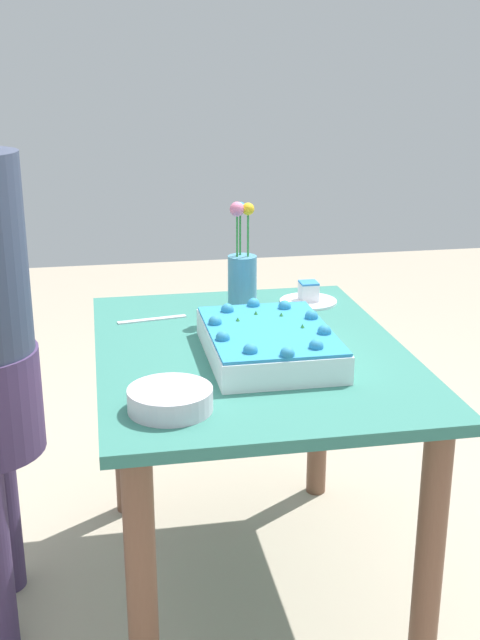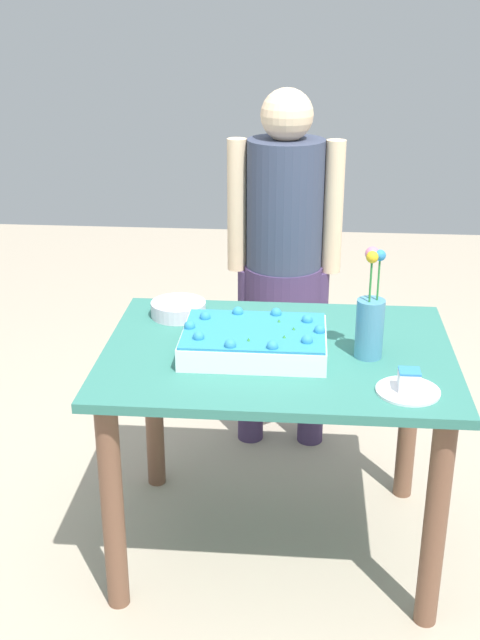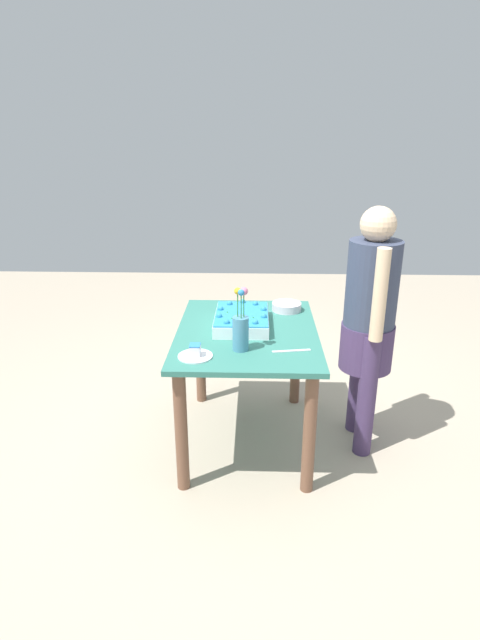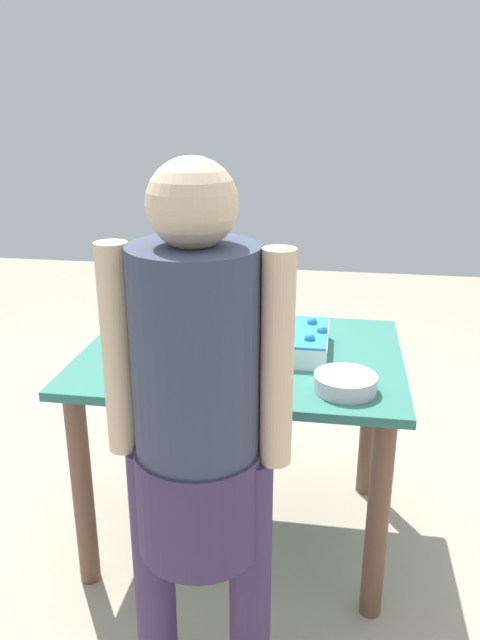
{
  "view_description": "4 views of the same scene",
  "coord_description": "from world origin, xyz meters",
  "px_view_note": "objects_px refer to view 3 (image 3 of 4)",
  "views": [
    {
      "loc": [
        -2.01,
        0.4,
        1.52
      ],
      "look_at": [
        -0.05,
        0.04,
        0.85
      ],
      "focal_mm": 45.0,
      "sensor_mm": 36.0,
      "label": 1
    },
    {
      "loc": [
        0.07,
        -2.34,
        1.82
      ],
      "look_at": [
        -0.11,
        -0.1,
        0.89
      ],
      "focal_mm": 45.0,
      "sensor_mm": 36.0,
      "label": 2
    },
    {
      "loc": [
        2.76,
        0.04,
        1.87
      ],
      "look_at": [
        -0.0,
        -0.04,
        0.82
      ],
      "focal_mm": 28.0,
      "sensor_mm": 36.0,
      "label": 3
    },
    {
      "loc": [
        -0.32,
        2.01,
        1.6
      ],
      "look_at": [
        0.01,
        -0.01,
        0.87
      ],
      "focal_mm": 35.0,
      "sensor_mm": 36.0,
      "label": 4
    }
  ],
  "objects_px": {
    "serving_plate_with_slice": "(195,353)",
    "flower_vase": "(241,329)",
    "cake_knife": "(291,351)",
    "fruit_bowl": "(287,307)",
    "sheet_cake": "(242,319)",
    "person_standing": "(369,316)"
  },
  "relations": [
    {
      "from": "person_standing",
      "to": "sheet_cake",
      "type": "bearing_deg",
      "value": -5.2
    },
    {
      "from": "flower_vase",
      "to": "cake_knife",
      "type": "bearing_deg",
      "value": 87.76
    },
    {
      "from": "serving_plate_with_slice",
      "to": "flower_vase",
      "type": "distance_m",
      "value": 0.28
    },
    {
      "from": "cake_knife",
      "to": "fruit_bowl",
      "type": "distance_m",
      "value": 0.66
    },
    {
      "from": "flower_vase",
      "to": "person_standing",
      "type": "bearing_deg",
      "value": 111.17
    },
    {
      "from": "sheet_cake",
      "to": "fruit_bowl",
      "type": "height_order",
      "value": "sheet_cake"
    },
    {
      "from": "flower_vase",
      "to": "fruit_bowl",
      "type": "height_order",
      "value": "flower_vase"
    },
    {
      "from": "flower_vase",
      "to": "serving_plate_with_slice",
      "type": "bearing_deg",
      "value": -67.28
    },
    {
      "from": "cake_knife",
      "to": "fruit_bowl",
      "type": "xyz_separation_m",
      "value": [
        -0.66,
        0.01,
        0.02
      ]
    },
    {
      "from": "serving_plate_with_slice",
      "to": "flower_vase",
      "type": "xyz_separation_m",
      "value": [
        -0.1,
        0.24,
        0.1
      ]
    },
    {
      "from": "sheet_cake",
      "to": "person_standing",
      "type": "bearing_deg",
      "value": 84.8
    },
    {
      "from": "sheet_cake",
      "to": "flower_vase",
      "type": "bearing_deg",
      "value": 0.67
    },
    {
      "from": "serving_plate_with_slice",
      "to": "person_standing",
      "type": "xyz_separation_m",
      "value": [
        -0.39,
        0.98,
        0.08
      ]
    },
    {
      "from": "cake_knife",
      "to": "person_standing",
      "type": "distance_m",
      "value": 0.57
    },
    {
      "from": "fruit_bowl",
      "to": "person_standing",
      "type": "height_order",
      "value": "person_standing"
    },
    {
      "from": "sheet_cake",
      "to": "flower_vase",
      "type": "xyz_separation_m",
      "value": [
        0.36,
        0.0,
        0.08
      ]
    },
    {
      "from": "sheet_cake",
      "to": "serving_plate_with_slice",
      "type": "relative_size",
      "value": 2.45
    },
    {
      "from": "flower_vase",
      "to": "person_standing",
      "type": "xyz_separation_m",
      "value": [
        -0.29,
        0.75,
        -0.02
      ]
    },
    {
      "from": "serving_plate_with_slice",
      "to": "fruit_bowl",
      "type": "bearing_deg",
      "value": 144.96
    },
    {
      "from": "fruit_bowl",
      "to": "person_standing",
      "type": "bearing_deg",
      "value": 52.47
    },
    {
      "from": "serving_plate_with_slice",
      "to": "person_standing",
      "type": "distance_m",
      "value": 1.06
    },
    {
      "from": "serving_plate_with_slice",
      "to": "person_standing",
      "type": "bearing_deg",
      "value": 111.54
    }
  ]
}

